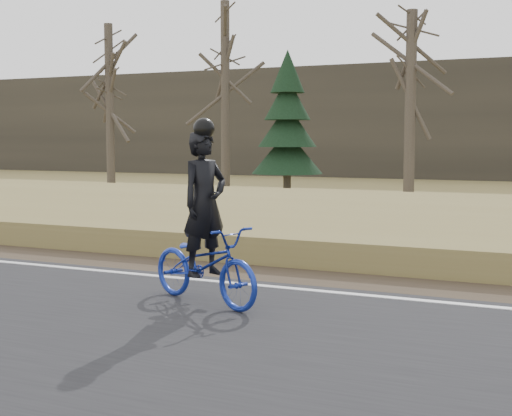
% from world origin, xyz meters
% --- Properties ---
extents(ground, '(120.00, 120.00, 0.00)m').
position_xyz_m(ground, '(0.00, 0.00, 0.00)').
color(ground, olive).
rests_on(ground, ground).
extents(road, '(120.00, 6.00, 0.06)m').
position_xyz_m(road, '(0.00, -2.50, 0.03)').
color(road, black).
rests_on(road, ground).
extents(edge_line, '(120.00, 0.12, 0.01)m').
position_xyz_m(edge_line, '(0.00, 0.20, 0.07)').
color(edge_line, silver).
rests_on(edge_line, road).
extents(shoulder, '(120.00, 1.60, 0.04)m').
position_xyz_m(shoulder, '(0.00, 1.20, 0.02)').
color(shoulder, '#473A2B').
rests_on(shoulder, ground).
extents(embankment, '(120.00, 5.00, 0.44)m').
position_xyz_m(embankment, '(0.00, 4.20, 0.22)').
color(embankment, olive).
rests_on(embankment, ground).
extents(ballast, '(120.00, 3.00, 0.45)m').
position_xyz_m(ballast, '(0.00, 8.00, 0.23)').
color(ballast, slate).
rests_on(ballast, ground).
extents(railroad, '(120.00, 2.40, 0.29)m').
position_xyz_m(railroad, '(0.00, 8.00, 0.53)').
color(railroad, black).
rests_on(railroad, ballast).
extents(treeline_backdrop, '(120.00, 4.00, 6.00)m').
position_xyz_m(treeline_backdrop, '(0.00, 30.00, 3.00)').
color(treeline_backdrop, '#383328').
rests_on(treeline_backdrop, ground).
extents(cyclist, '(1.95, 1.26, 2.26)m').
position_xyz_m(cyclist, '(0.15, -1.02, 0.78)').
color(cyclist, navy).
rests_on(cyclist, road).
extents(bare_tree_far_left, '(0.36, 0.36, 6.72)m').
position_xyz_m(bare_tree_far_left, '(-13.30, 15.72, 3.36)').
color(bare_tree_far_left, '#4F473A').
rests_on(bare_tree_far_left, ground).
extents(bare_tree_left, '(0.36, 0.36, 7.51)m').
position_xyz_m(bare_tree_left, '(-8.71, 17.11, 3.75)').
color(bare_tree_left, '#4F473A').
rests_on(bare_tree_left, ground).
extents(bare_tree_near_left, '(0.36, 0.36, 6.24)m').
position_xyz_m(bare_tree_near_left, '(-0.82, 14.92, 3.12)').
color(bare_tree_near_left, '#4F473A').
rests_on(bare_tree_near_left, ground).
extents(conifer, '(2.60, 2.60, 5.29)m').
position_xyz_m(conifer, '(-5.46, 15.68, 2.50)').
color(conifer, '#4F473A').
rests_on(conifer, ground).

